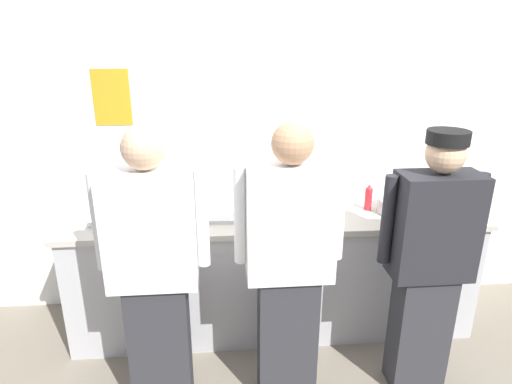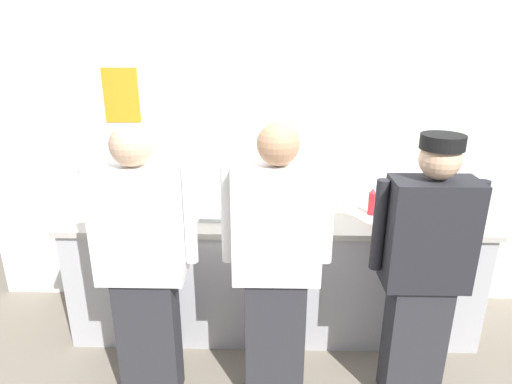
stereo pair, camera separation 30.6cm
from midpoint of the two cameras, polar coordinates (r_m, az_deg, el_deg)
ground_plane at (r=3.29m, az=5.09°, el=-20.40°), size 9.00×9.00×0.00m
wall_back at (r=3.38m, az=5.00°, el=7.82°), size 4.61×0.11×2.85m
prep_counter at (r=3.31m, az=4.98°, el=-10.41°), size 2.94×0.64×0.92m
chef_near_left at (r=2.54m, az=-11.19°, el=-9.30°), size 0.62×0.24×1.70m
chef_center at (r=2.50m, az=6.27°, el=-9.42°), size 0.62×0.24×1.71m
chef_far_right at (r=2.72m, az=24.10°, el=-9.24°), size 0.60×0.24×1.65m
plate_stack_front at (r=3.18m, az=7.67°, el=-2.12°), size 0.24×0.24×0.05m
mixing_bowl_steel at (r=3.25m, az=22.03°, el=-2.48°), size 0.39×0.39×0.10m
sheet_tray at (r=3.10m, az=-1.06°, el=-2.79°), size 0.52×0.32×0.02m
squeeze_bottle_primary at (r=3.55m, az=26.32°, el=-0.51°), size 0.05×0.05×0.20m
squeeze_bottle_secondary at (r=3.23m, az=12.25°, el=-0.67°), size 0.06×0.06×0.20m
squeeze_bottle_spare at (r=3.22m, az=17.52°, el=-1.28°), size 0.05×0.05×0.20m
ramekin_orange_sauce at (r=3.17m, az=-17.26°, el=-3.02°), size 0.09×0.09×0.04m
ramekin_green_sauce at (r=3.28m, az=14.73°, el=-2.00°), size 0.10×0.10×0.04m
ramekin_yellow_sauce at (r=3.03m, az=-11.12°, el=-3.61°), size 0.10×0.10×0.04m
ramekin_red_sauce at (r=3.06m, az=-15.10°, el=-3.58°), size 0.10×0.10×0.04m
deli_cup at (r=3.44m, az=26.90°, el=-2.10°), size 0.09×0.09×0.09m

